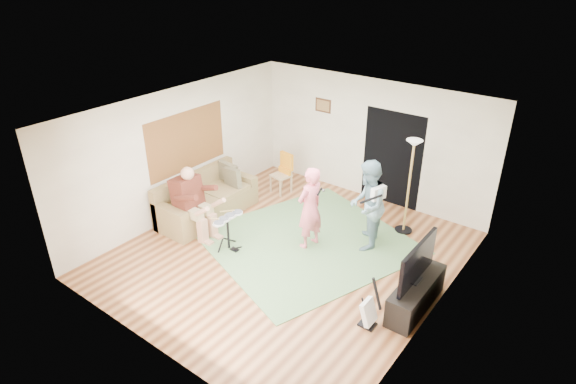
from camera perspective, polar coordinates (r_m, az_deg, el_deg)
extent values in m
plane|color=brown|center=(9.02, -0.05, -7.35)|extent=(6.00, 6.00, 0.00)
plane|color=white|center=(7.82, -0.06, 9.22)|extent=(6.00, 6.00, 0.00)
plane|color=brown|center=(10.13, -11.90, 5.94)|extent=(0.00, 2.05, 2.05)
plane|color=black|center=(10.56, 12.23, 3.87)|extent=(2.10, 0.00, 2.10)
cube|color=#3F2314|center=(11.09, 4.19, 10.19)|extent=(0.42, 0.03, 0.32)
cube|color=#57824F|center=(9.36, 2.37, -5.93)|extent=(4.25, 4.38, 0.02)
cube|color=olive|center=(10.27, -9.44, -1.72)|extent=(0.90, 1.79, 0.44)
cube|color=olive|center=(10.41, -10.99, -0.02)|extent=(0.17, 2.21, 0.90)
cube|color=olive|center=(10.85, -5.72, 0.73)|extent=(0.90, 0.21, 0.63)
cube|color=olive|center=(9.66, -13.72, -3.47)|extent=(0.90, 0.21, 0.63)
cube|color=#582318|center=(9.50, -11.88, -0.13)|extent=(0.40, 0.52, 0.65)
sphere|color=tan|center=(9.26, -11.85, 2.16)|extent=(0.26, 0.26, 0.26)
cylinder|color=black|center=(9.07, -7.11, -4.87)|extent=(0.04, 0.04, 0.63)
cube|color=silver|center=(8.91, -7.22, -3.21)|extent=(0.12, 0.63, 0.04)
imported|color=#F0687C|center=(8.86, 2.61, -1.92)|extent=(0.48, 0.65, 1.62)
imported|color=#7297A7|center=(8.94, 9.37, -1.57)|extent=(0.92, 1.03, 1.73)
cube|color=black|center=(7.61, 9.39, -15.23)|extent=(0.25, 0.20, 0.03)
cube|color=white|center=(7.45, 9.53, -13.86)|extent=(0.19, 0.29, 0.38)
cylinder|color=black|center=(7.17, 10.48, -11.78)|extent=(0.20, 0.04, 0.50)
cylinder|color=black|center=(9.98, 13.51, -4.39)|extent=(0.35, 0.35, 0.03)
cylinder|color=tan|center=(9.55, 14.10, 0.36)|extent=(0.04, 0.04, 1.84)
cone|color=white|center=(9.18, 14.75, 5.61)|extent=(0.31, 0.31, 0.12)
cube|color=tan|center=(11.04, -0.84, 1.97)|extent=(0.46, 0.46, 0.04)
cube|color=orange|center=(11.04, -0.28, 3.74)|extent=(0.38, 0.14, 0.39)
cube|color=black|center=(7.93, 14.93, -11.67)|extent=(0.40, 1.40, 0.50)
cube|color=black|center=(7.60, 15.12, -7.99)|extent=(0.06, 1.19, 0.66)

